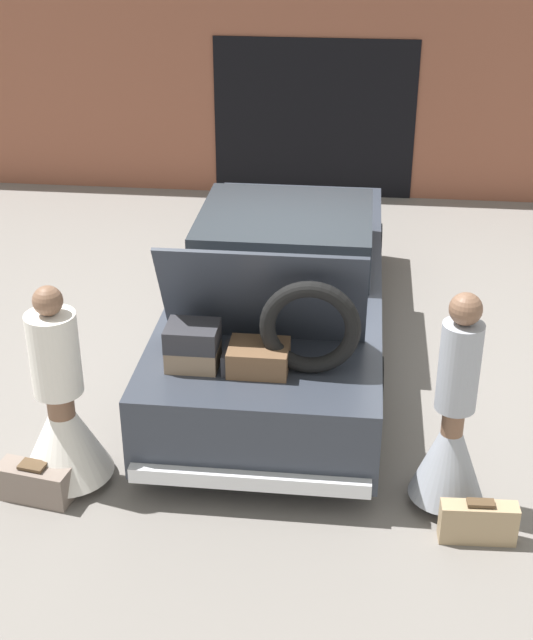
% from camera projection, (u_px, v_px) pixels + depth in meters
% --- Properties ---
extents(ground_plane, '(40.00, 40.00, 0.00)m').
position_uv_depth(ground_plane, '(282.00, 348.00, 8.82)').
color(ground_plane, slate).
extents(garage_wall_back, '(12.00, 0.14, 2.80)m').
position_uv_depth(garage_wall_back, '(315.00, 97.00, 12.32)').
color(garage_wall_back, brown).
rests_on(garage_wall_back, ground_plane).
extents(car, '(1.91, 5.03, 1.79)m').
position_uv_depth(car, '(282.00, 293.00, 8.53)').
color(car, '#2D333D').
rests_on(car, ground_plane).
extents(person_left, '(0.70, 0.70, 1.66)m').
position_uv_depth(person_left, '(62.00, 416.00, 6.68)').
color(person_left, brown).
rests_on(person_left, ground_plane).
extents(person_right, '(0.55, 0.55, 1.74)m').
position_uv_depth(person_right, '(452.00, 433.00, 6.41)').
color(person_right, brown).
rests_on(person_right, ground_plane).
extents(suitcase_beside_left_person, '(0.59, 0.30, 0.32)m').
position_uv_depth(suitcase_beside_left_person, '(35.00, 483.00, 6.67)').
color(suitcase_beside_left_person, '#75665B').
rests_on(suitcase_beside_left_person, ground_plane).
extents(suitcase_beside_right_person, '(0.55, 0.17, 0.34)m').
position_uv_depth(suitcase_beside_right_person, '(478.00, 522.00, 6.26)').
color(suitcase_beside_right_person, '#9E8460').
rests_on(suitcase_beside_right_person, ground_plane).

